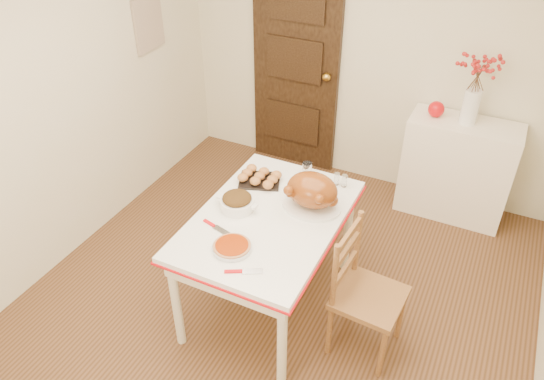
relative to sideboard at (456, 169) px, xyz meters
The scene contains 18 objects.
floor 2.05m from the sideboard, 117.04° to the right, with size 3.50×4.00×0.00m, color #472C15.
wall_back 1.23m from the sideboard, 166.39° to the left, with size 3.50×0.00×2.50m, color beige.
wall_left 3.30m from the sideboard, 146.20° to the right, with size 0.00×4.00×2.50m, color beige.
door_back 1.72m from the sideboard, behind, with size 0.85×0.06×2.06m, color black.
photo_board 2.90m from the sideboard, 167.60° to the right, with size 0.03×0.35×0.45m, color #BDAD8F.
sideboard is the anchor object (origin of this frame).
kitchen_table 1.94m from the sideboard, 119.72° to the right, with size 0.91×1.33×0.79m, color white, non-canonical shape.
chair_oak 1.77m from the sideboard, 97.33° to the right, with size 0.42×0.42×0.94m, color olive, non-canonical shape.
berry_vase 0.74m from the sideboard, behind, with size 0.31×0.31×0.59m, color white, non-canonical shape.
apple 0.58m from the sideboard, behind, with size 0.13×0.13×0.13m, color red.
turkey_platter 1.72m from the sideboard, 117.05° to the right, with size 0.40×0.32×0.26m, color #86340D, non-canonical shape.
pumpkin_pie 2.34m from the sideboard, 116.26° to the right, with size 0.24×0.24×0.05m, color #872400.
stuffing_dish 2.11m from the sideboard, 124.95° to the right, with size 0.29×0.23×0.11m, color #3C240B, non-canonical shape.
rolls_tray 1.85m from the sideboard, 131.42° to the right, with size 0.28×0.22×0.08m, color #B56932, non-canonical shape.
pie_server 2.40m from the sideboard, 111.46° to the right, with size 0.22×0.06×0.01m, color silver, non-canonical shape.
carving_knife 2.30m from the sideboard, 121.53° to the right, with size 0.26×0.06×0.01m, color silver, non-canonical shape.
drinking_glass 1.53m from the sideboard, 128.46° to the right, with size 0.07×0.07×0.12m, color white.
shaker_pair 1.39m from the sideboard, 120.15° to the right, with size 0.09×0.04×0.09m, color white, non-canonical shape.
Camera 1 is at (1.13, -2.29, 2.90)m, focal length 34.45 mm.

